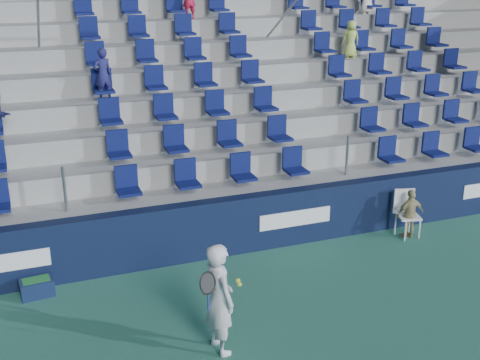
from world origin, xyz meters
name	(u,v)px	position (x,y,z in m)	size (l,w,h in m)	color
ground	(289,338)	(0.00, 0.00, 0.00)	(70.00, 70.00, 0.00)	#2E6B55
sponsor_wall	(225,227)	(0.00, 3.15, 0.60)	(24.00, 0.32, 1.20)	black
grandstand	(162,101)	(-0.01, 8.24, 2.13)	(24.00, 8.17, 6.63)	#989893
tennis_player	(219,298)	(-1.13, 0.09, 0.90)	(0.69, 0.72, 1.79)	silver
line_judge_chair	(406,210)	(3.99, 2.66, 0.59)	(0.55, 0.57, 1.03)	white
line_judge	(410,214)	(3.99, 2.50, 0.55)	(0.64, 0.27, 1.10)	tan
ball_bin	(37,287)	(-3.69, 2.75, 0.18)	(0.61, 0.43, 0.32)	#111C3E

